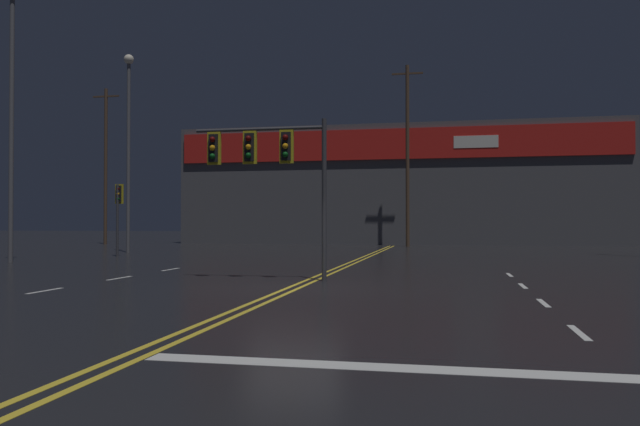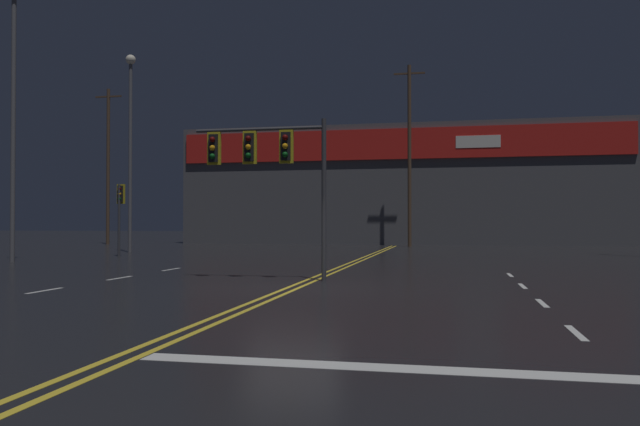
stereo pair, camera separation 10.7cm
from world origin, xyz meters
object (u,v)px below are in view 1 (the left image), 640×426
Objects in this scene: streetlight_far_median at (129,129)px; streetlight_median_approach at (12,90)px; traffic_signal_corner_northwest at (119,203)px; traffic_signal_median at (266,156)px.

streetlight_median_approach is at bearing -93.45° from streetlight_far_median.
traffic_signal_corner_northwest is 7.35m from streetlight_median_approach.
traffic_signal_median is 0.40× the size of streetlight_median_approach.
traffic_signal_corner_northwest is 5.94m from streetlight_far_median.
traffic_signal_median is at bearing -49.66° from streetlight_far_median.
streetlight_far_median is (-1.52, 3.75, 4.35)m from traffic_signal_corner_northwest.
traffic_signal_median is 14.63m from streetlight_median_approach.
traffic_signal_median is 15.47m from traffic_signal_corner_northwest.
streetlight_median_approach is 1.06× the size of streetlight_far_median.
traffic_signal_corner_northwest is 0.31× the size of streetlight_median_approach.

